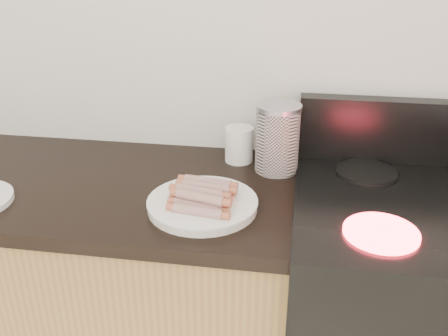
% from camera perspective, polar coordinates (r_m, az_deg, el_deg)
% --- Properties ---
extents(wall_back, '(4.00, 0.04, 2.60)m').
position_cam_1_polar(wall_back, '(1.62, -5.52, 15.75)').
color(wall_back, silver).
rests_on(wall_back, ground).
extents(stove, '(0.76, 0.65, 0.91)m').
position_cam_1_polar(stove, '(1.70, 20.64, -17.55)').
color(stove, black).
rests_on(stove, floor).
extents(stove_panel, '(0.76, 0.06, 0.20)m').
position_cam_1_polar(stove_panel, '(1.65, 21.84, 3.81)').
color(stove_panel, black).
rests_on(stove_panel, stove).
extents(burner_near_left, '(0.18, 0.18, 0.01)m').
position_cam_1_polar(burner_near_left, '(1.26, 17.52, -7.07)').
color(burner_near_left, '#FF1E2D').
rests_on(burner_near_left, stove).
extents(burner_far_left, '(0.18, 0.18, 0.01)m').
position_cam_1_polar(burner_far_left, '(1.55, 16.00, -0.45)').
color(burner_far_left, black).
rests_on(burner_far_left, stove).
extents(main_plate, '(0.37, 0.37, 0.02)m').
position_cam_1_polar(main_plate, '(1.33, -2.47, -4.26)').
color(main_plate, white).
rests_on(main_plate, counter_slab).
extents(hotdog_pile, '(0.13, 0.20, 0.05)m').
position_cam_1_polar(hotdog_pile, '(1.31, -2.49, -3.01)').
color(hotdog_pile, maroon).
rests_on(hotdog_pile, main_plate).
extents(canister, '(0.14, 0.14, 0.21)m').
position_cam_1_polar(canister, '(1.51, 6.12, 3.42)').
color(canister, white).
rests_on(canister, counter_slab).
extents(mug, '(0.10, 0.10, 0.11)m').
position_cam_1_polar(mug, '(1.59, 1.73, 2.71)').
color(mug, white).
rests_on(mug, counter_slab).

